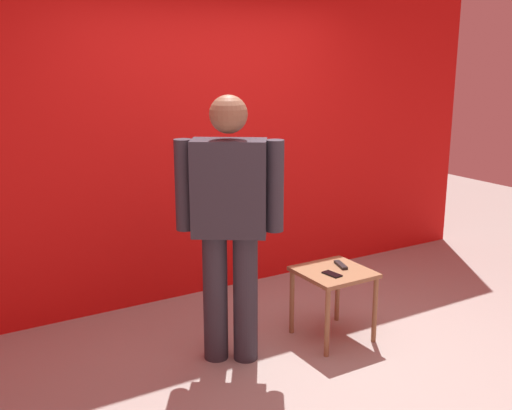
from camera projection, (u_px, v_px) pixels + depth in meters
name	position (u px, v px, depth m)	size (l,w,h in m)	color
ground_plane	(319.00, 364.00, 4.12)	(12.00, 12.00, 0.00)	#9E9991
back_wall_red	(206.00, 115.00, 5.12)	(5.87, 0.12, 3.08)	red
standing_person	(230.00, 217.00, 3.97)	(0.65, 0.49, 1.80)	#2D2D38
side_table	(333.00, 281.00, 4.41)	(0.49, 0.49, 0.52)	olive
cell_phone	(332.00, 274.00, 4.30)	(0.07, 0.14, 0.01)	black
tv_remote	(341.00, 265.00, 4.48)	(0.04, 0.17, 0.02)	black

